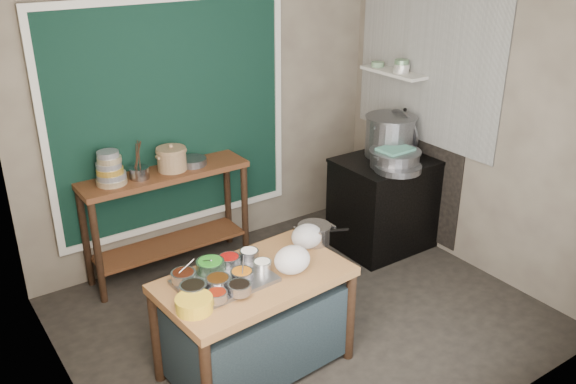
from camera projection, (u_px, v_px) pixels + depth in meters
floor at (304, 318)px, 4.86m from camera, size 3.50×3.00×0.02m
back_wall at (206, 104)px, 5.43m from camera, size 3.50×0.02×2.80m
left_wall at (50, 213)px, 3.38m from camera, size 0.02×3.00×2.80m
right_wall at (472, 112)px, 5.20m from camera, size 0.02×3.00×2.80m
curtain_panel at (173, 117)px, 5.24m from camera, size 2.10×0.02×1.90m
curtain_frame at (173, 117)px, 5.23m from camera, size 2.22×0.03×2.02m
tile_panel at (428, 49)px, 5.42m from camera, size 0.02×1.70×1.70m
soot_patch at (410, 166)px, 5.97m from camera, size 0.01×1.30×1.30m
wall_shelf at (394, 72)px, 5.70m from camera, size 0.22×0.70×0.03m
prep_table at (255, 323)px, 4.15m from camera, size 1.30×0.81×0.75m
back_counter at (168, 222)px, 5.34m from camera, size 1.45×0.40×0.95m
stove_block at (385, 204)px, 5.80m from camera, size 0.90×0.68×0.85m
stove_top at (388, 161)px, 5.62m from camera, size 0.92×0.69×0.03m
condiment_tray at (225, 281)px, 3.92m from camera, size 0.62×0.46×0.03m
condiment_bowls at (220, 275)px, 3.90m from camera, size 0.67×0.50×0.07m
yellow_basin at (194, 304)px, 3.63m from camera, size 0.27×0.27×0.09m
saucepan at (314, 234)px, 4.41m from camera, size 0.33×0.33×0.14m
plastic_bag_a at (292, 260)px, 4.01m from camera, size 0.28×0.25×0.19m
plastic_bag_b at (307, 236)px, 4.32m from camera, size 0.25×0.22×0.17m
bowl_stack at (110, 170)px, 4.87m from camera, size 0.24×0.24×0.27m
utensil_cup at (139, 173)px, 5.00m from camera, size 0.20×0.20×0.10m
ceramic_crock at (172, 160)px, 5.15m from camera, size 0.33×0.33×0.18m
wide_bowl at (193, 162)px, 5.29m from camera, size 0.29×0.29×0.06m
stock_pot at (390, 136)px, 5.64m from camera, size 0.53×0.53×0.38m
pot_lid at (402, 131)px, 5.71m from camera, size 0.14×0.44×0.43m
steamer at (395, 158)px, 5.43m from camera, size 0.49×0.49×0.15m
green_cloth at (395, 149)px, 5.39m from camera, size 0.30×0.24×0.02m
shallow_pan at (398, 168)px, 5.35m from camera, size 0.49×0.49×0.05m
shelf_bowl_stack at (402, 67)px, 5.59m from camera, size 0.15×0.15×0.12m
shelf_bowl_green at (378, 64)px, 5.85m from camera, size 0.16×0.16×0.04m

